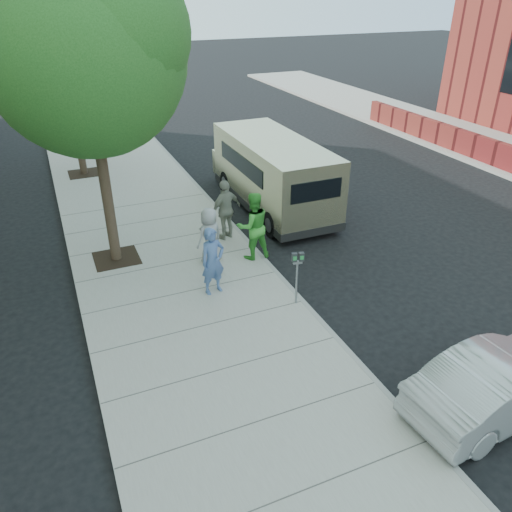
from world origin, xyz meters
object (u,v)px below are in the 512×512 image
van (272,172)px  tree_near (86,48)px  parking_meter (297,267)px  tree_far (63,45)px  person_striped_polo (226,210)px  sedan (503,382)px  person_green_shirt (253,226)px  person_gray_shirt (210,236)px  person_officer (213,261)px

van → tree_near: bearing=-160.6°
tree_near → parking_meter: 6.86m
tree_near → tree_far: size_ratio=1.16×
tree_far → van: 8.73m
tree_far → person_striped_polo: 9.10m
parking_meter → sedan: (1.89, -4.30, -0.49)m
person_striped_polo → van: bearing=-161.4°
tree_near → van: (5.55, 1.92, -4.30)m
tree_far → person_green_shirt: 10.37m
sedan → person_green_shirt: bearing=10.9°
person_gray_shirt → person_striped_polo: bearing=-147.8°
tree_far → person_officer: (1.89, -10.26, -3.88)m
sedan → person_gray_shirt: bearing=18.9°
person_green_shirt → person_gray_shirt: size_ratio=1.21×
person_officer → parking_meter: bearing=-49.1°
person_officer → person_striped_polo: (1.31, 2.65, 0.05)m
tree_far → van: (5.55, -5.68, -3.63)m
person_striped_polo → person_officer: bearing=42.9°
sedan → person_green_shirt: size_ratio=2.02×
sedan → person_green_shirt: person_green_shirt is taller
tree_near → person_gray_shirt: 5.30m
tree_near → parking_meter: size_ratio=5.60×
tree_near → van: 7.28m
person_green_shirt → person_gray_shirt: person_green_shirt is taller
tree_near → sedan: tree_near is taller
tree_near → parking_meter: bearing=-48.1°
tree_far → sedan: size_ratio=1.70×
van → sedan: bearing=-90.6°
tree_near → person_striped_polo: size_ratio=4.18×
person_officer → person_striped_polo: size_ratio=0.95×
tree_far → van: tree_far is taller
person_officer → person_green_shirt: person_green_shirt is taller
tree_near → person_striped_polo: 5.52m
tree_far → person_officer: size_ratio=3.82×
person_officer → person_gray_shirt: size_ratio=1.09×
tree_near → person_officer: tree_near is taller
parking_meter → sedan: size_ratio=0.35×
sedan → person_gray_shirt: 7.65m
tree_near → parking_meter: tree_near is taller
van → parking_meter: bearing=-109.1°
parking_meter → person_gray_shirt: (-1.21, 2.69, -0.19)m
person_gray_shirt → person_green_shirt: bearing=149.1°
van → person_gray_shirt: (-3.26, -3.14, -0.32)m
sedan → person_officer: size_ratio=2.24×
tree_near → van: bearing=19.1°
van → person_gray_shirt: van is taller
tree_far → person_gray_shirt: 9.93m
parking_meter → van: size_ratio=0.21×
sedan → person_striped_polo: 8.49m
tree_far → person_gray_shirt: size_ratio=4.16×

